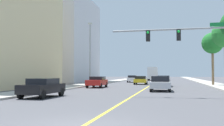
% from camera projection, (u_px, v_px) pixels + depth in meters
% --- Properties ---
extents(ground, '(192.00, 192.00, 0.00)m').
position_uv_depth(ground, '(155.00, 83.00, 49.27)').
color(ground, '#47474C').
extents(sidewalk_left, '(3.19, 168.00, 0.15)m').
position_uv_depth(sidewalk_left, '(106.00, 82.00, 51.32)').
color(sidewalk_left, '#B2ADA3').
rests_on(sidewalk_left, ground).
extents(sidewalk_right, '(3.19, 168.00, 0.15)m').
position_uv_depth(sidewalk_right, '(207.00, 83.00, 47.23)').
color(sidewalk_right, '#9E9B93').
rests_on(sidewalk_right, ground).
extents(lane_marking_center, '(0.16, 144.00, 0.01)m').
position_uv_depth(lane_marking_center, '(155.00, 83.00, 49.27)').
color(lane_marking_center, yellow).
rests_on(lane_marking_center, ground).
extents(building_left_far, '(14.98, 16.85, 17.17)m').
position_uv_depth(building_left_far, '(55.00, 41.00, 54.60)').
color(building_left_far, silver).
rests_on(building_left_far, ground).
extents(traffic_signal_mast, '(9.96, 0.36, 5.50)m').
position_uv_depth(traffic_signal_mast, '(200.00, 41.00, 19.31)').
color(traffic_signal_mast, gray).
rests_on(traffic_signal_mast, sidewalk_right).
extents(street_lamp, '(0.56, 0.28, 8.89)m').
position_uv_depth(street_lamp, '(90.00, 51.00, 37.25)').
color(street_lamp, gray).
rests_on(street_lamp, sidewalk_left).
extents(palm_far, '(3.02, 3.02, 7.45)m').
position_uv_depth(palm_far, '(212.00, 44.00, 37.20)').
color(palm_far, brown).
rests_on(palm_far, sidewalk_right).
extents(car_black, '(2.02, 4.01, 1.38)m').
position_uv_depth(car_black, '(42.00, 87.00, 19.02)').
color(car_black, black).
rests_on(car_black, ground).
extents(car_silver, '(2.05, 4.30, 1.48)m').
position_uv_depth(car_silver, '(160.00, 83.00, 25.81)').
color(car_silver, '#BCBCC1').
rests_on(car_silver, ground).
extents(car_white, '(1.86, 4.37, 1.37)m').
position_uv_depth(car_white, '(133.00, 79.00, 51.81)').
color(car_white, white).
rests_on(car_white, ground).
extents(car_gray, '(1.77, 4.47, 1.47)m').
position_uv_depth(car_gray, '(164.00, 81.00, 35.22)').
color(car_gray, slate).
rests_on(car_gray, ground).
extents(car_red, '(1.94, 4.03, 1.37)m').
position_uv_depth(car_red, '(97.00, 82.00, 32.42)').
color(car_red, red).
rests_on(car_red, ground).
extents(car_yellow, '(1.97, 3.87, 1.34)m').
position_uv_depth(car_yellow, '(141.00, 80.00, 41.64)').
color(car_yellow, gold).
rests_on(car_yellow, ground).
extents(delivery_truck, '(2.62, 7.59, 3.33)m').
position_uv_depth(delivery_truck, '(153.00, 74.00, 65.83)').
color(delivery_truck, red).
rests_on(delivery_truck, ground).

